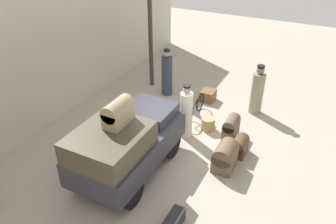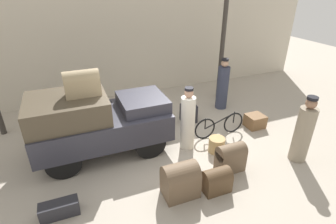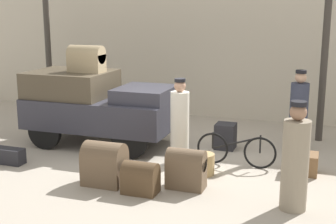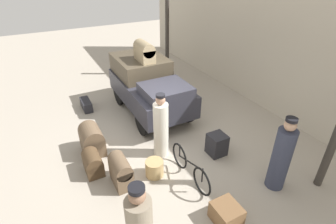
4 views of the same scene
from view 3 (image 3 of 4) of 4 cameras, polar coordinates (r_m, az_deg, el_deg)
The scene contains 17 objects.
ground_plane at distance 10.02m, azimuth -1.47°, elevation -5.46°, with size 30.00×30.00×0.00m, color #A89E8E.
station_building_facade at distance 13.43m, azimuth 4.74°, elevation 8.94°, with size 16.00×0.15×4.50m.
canopy_pillar_left at distance 13.71m, azimuth -14.39°, elevation 7.12°, with size 0.16×0.16×3.76m.
canopy_pillar_right at distance 11.43m, azimuth 18.50°, elevation 5.82°, with size 0.16×0.16×3.76m.
truck at distance 10.83m, azimuth -8.71°, elevation 0.95°, with size 3.34×1.67×1.68m.
bicycle at distance 9.44m, azimuth 8.28°, elevation -4.62°, with size 1.60×0.04×0.69m.
wicker_basket at distance 8.96m, azimuth 4.32°, elevation -6.35°, with size 0.43×0.43×0.41m.
porter_with_bicycle at distance 9.42m, azimuth 1.45°, elevation -1.58°, with size 0.38×0.38×1.74m.
conductor_in_dark_uniform at distance 7.52m, azimuth 15.25°, elevation -5.83°, with size 0.42×0.42×1.74m.
porter_standing_middle at distance 10.72m, azimuth 15.63°, elevation -0.20°, with size 0.40×0.40×1.78m.
suitcase_tan_flat at distance 10.11m, azimuth -19.02°, elevation -5.06°, with size 0.73×0.28×0.32m.
trunk_wicker_pale at distance 8.06m, azimuth -3.38°, elevation -8.00°, with size 0.60×0.39×0.56m.
suitcase_small_leather at distance 10.58m, azimuth 7.02°, elevation -2.94°, with size 0.44×0.44×0.57m.
suitcase_black_upright at distance 9.36m, azimuth 16.16°, elevation -6.03°, with size 0.54×0.49×0.40m.
trunk_barrel_dark at distance 8.23m, azimuth 2.22°, elevation -6.81°, with size 0.67×0.38×0.72m.
trunk_umber_medium at distance 8.49m, azimuth -7.74°, elevation -6.20°, with size 0.73×0.53×0.78m.
trunk_on_truck_roof at distance 10.78m, azimuth -9.92°, elevation 6.42°, with size 0.80×0.41×0.61m.
Camera 3 is at (3.40, -8.89, 3.12)m, focal length 50.00 mm.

